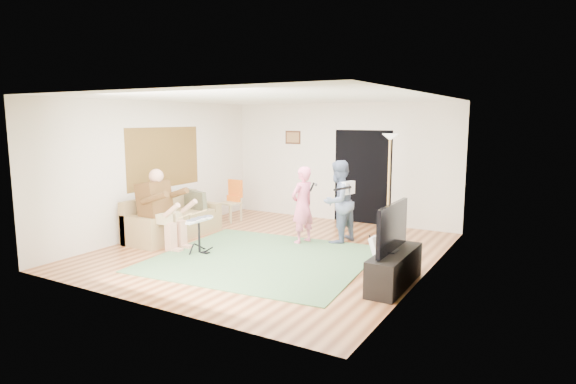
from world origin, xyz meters
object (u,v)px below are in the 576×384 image
object	(u,v)px
drum_kit	(199,238)
torchiere_lamp	(389,167)
tv_cabinet	(395,269)
television	(392,227)
sofa	(171,223)
singer	(302,205)
dining_chair	(231,207)
guitar_spare	(377,248)
guitarist	(338,202)

from	to	relation	value
drum_kit	torchiere_lamp	world-z (taller)	torchiere_lamp
torchiere_lamp	tv_cabinet	xyz separation A→B (m)	(1.00, -2.68, -1.16)
tv_cabinet	television	distance (m)	0.60
sofa	television	bearing A→B (deg)	-6.89
drum_kit	television	xyz separation A→B (m)	(3.45, 0.08, 0.57)
singer	television	world-z (taller)	singer
singer	tv_cabinet	size ratio (longest dim) A/B	1.05
television	dining_chair	bearing A→B (deg)	152.73
singer	guitar_spare	xyz separation A→B (m)	(1.66, -0.50, -0.48)
torchiere_lamp	tv_cabinet	distance (m)	3.09
sofa	television	world-z (taller)	television
torchiere_lamp	television	size ratio (longest dim) A/B	1.76
tv_cabinet	dining_chair	bearing A→B (deg)	152.99
dining_chair	sofa	bearing A→B (deg)	-89.59
tv_cabinet	drum_kit	bearing A→B (deg)	-178.73
sofa	drum_kit	bearing A→B (deg)	-26.74
guitarist	television	xyz separation A→B (m)	(1.65, -1.84, 0.06)
guitarist	dining_chair	world-z (taller)	guitarist
television	drum_kit	bearing A→B (deg)	-178.71
torchiere_lamp	guitarist	bearing A→B (deg)	-129.95
dining_chair	television	xyz separation A→B (m)	(4.56, -2.35, 0.51)
television	guitarist	bearing A→B (deg)	131.91
drum_kit	torchiere_lamp	size ratio (longest dim) A/B	0.31
guitarist	tv_cabinet	distance (m)	2.57
drum_kit	singer	xyz separation A→B (m)	(1.23, 1.53, 0.45)
guitarist	torchiere_lamp	distance (m)	1.26
guitar_spare	tv_cabinet	world-z (taller)	guitar_spare
singer	sofa	bearing A→B (deg)	-55.69
drum_kit	television	bearing A→B (deg)	1.29
singer	dining_chair	size ratio (longest dim) A/B	1.54
guitarist	drum_kit	bearing A→B (deg)	-30.12
guitar_spare	dining_chair	world-z (taller)	dining_chair
sofa	tv_cabinet	xyz separation A→B (m)	(4.79, -0.57, -0.02)
dining_chair	drum_kit	bearing A→B (deg)	-59.29
sofa	torchiere_lamp	distance (m)	4.48
sofa	guitarist	distance (m)	3.38
torchiere_lamp	television	world-z (taller)	torchiere_lamp
guitarist	dining_chair	distance (m)	2.99
torchiere_lamp	dining_chair	bearing A→B (deg)	-174.80
guitar_spare	torchiere_lamp	size ratio (longest dim) A/B	0.43
singer	drum_kit	bearing A→B (deg)	-23.81
guitarist	dining_chair	xyz separation A→B (m)	(-2.91, 0.51, -0.45)
guitarist	tv_cabinet	world-z (taller)	guitarist
drum_kit	guitar_spare	bearing A→B (deg)	19.63
tv_cabinet	television	world-z (taller)	television
drum_kit	torchiere_lamp	distance (m)	3.89
drum_kit	tv_cabinet	xyz separation A→B (m)	(3.50, 0.08, -0.03)
sofa	guitarist	world-z (taller)	guitarist
guitarist	guitar_spare	distance (m)	1.51
sofa	television	distance (m)	4.81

